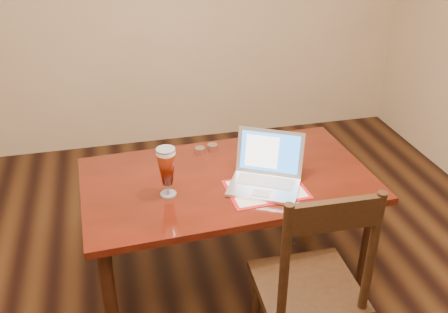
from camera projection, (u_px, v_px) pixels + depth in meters
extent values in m
cube|color=#52140B|center=(228.00, 180.00, 2.75)|extent=(1.61, 0.95, 0.04)
cylinder|color=black|center=(110.00, 302.00, 2.45)|extent=(0.07, 0.07, 0.70)
cylinder|color=black|center=(367.00, 251.00, 2.79)|extent=(0.07, 0.07, 0.70)
cylinder|color=black|center=(100.00, 218.00, 3.06)|extent=(0.07, 0.07, 0.70)
cylinder|color=black|center=(312.00, 184.00, 3.40)|extent=(0.07, 0.07, 0.70)
cube|color=#B51017|center=(266.00, 189.00, 2.63)|extent=(0.43, 0.31, 0.00)
cube|color=silver|center=(266.00, 189.00, 2.63)|extent=(0.38, 0.27, 0.00)
cube|color=silver|center=(264.00, 188.00, 2.62)|extent=(0.44, 0.39, 0.02)
cube|color=#B8B8BD|center=(265.00, 181.00, 2.66)|extent=(0.31, 0.24, 0.00)
cube|color=#ADAEB2|center=(261.00, 193.00, 2.56)|extent=(0.11, 0.10, 0.00)
cube|color=silver|center=(270.00, 152.00, 2.69)|extent=(0.35, 0.23, 0.24)
cube|color=blue|center=(270.00, 153.00, 2.69)|extent=(0.31, 0.20, 0.20)
cube|color=white|center=(262.00, 152.00, 2.70)|extent=(0.18, 0.13, 0.17)
cylinder|color=silver|center=(168.00, 194.00, 2.58)|extent=(0.08, 0.08, 0.01)
cylinder|color=silver|center=(168.00, 188.00, 2.57)|extent=(0.01, 0.01, 0.06)
cylinder|color=white|center=(166.00, 152.00, 2.46)|extent=(0.10, 0.10, 0.02)
cylinder|color=silver|center=(166.00, 150.00, 2.46)|extent=(0.10, 0.10, 0.01)
cylinder|color=silver|center=(200.00, 151.00, 2.97)|extent=(0.06, 0.06, 0.04)
cylinder|color=silver|center=(212.00, 147.00, 3.00)|extent=(0.06, 0.06, 0.04)
cube|color=#311B0D|center=(307.00, 288.00, 2.35)|extent=(0.48, 0.46, 0.04)
cylinder|color=#311B0D|center=(256.00, 305.00, 2.59)|extent=(0.04, 0.04, 0.46)
cylinder|color=#311B0D|center=(325.00, 294.00, 2.66)|extent=(0.04, 0.04, 0.46)
cylinder|color=#311B0D|center=(285.00, 266.00, 2.01)|extent=(0.04, 0.04, 0.60)
cylinder|color=#311B0D|center=(372.00, 253.00, 2.08)|extent=(0.04, 0.04, 0.60)
cube|color=#311B0D|center=(335.00, 215.00, 1.93)|extent=(0.38, 0.04, 0.13)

